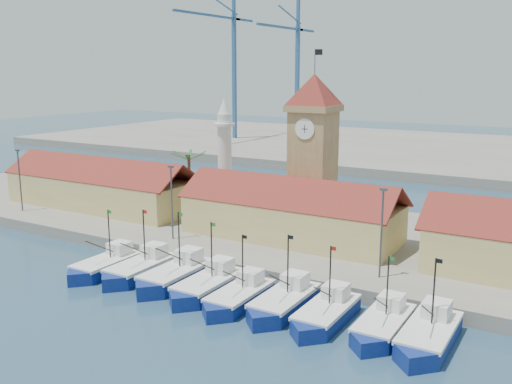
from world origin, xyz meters
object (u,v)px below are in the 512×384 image
Objects in this scene: boat_0 at (105,266)px; boat_4 at (238,298)px; minaret at (225,154)px; clock_tower at (313,147)px.

boat_4 is (17.17, -0.06, -0.02)m from boat_0.
minaret is at bearing 125.78° from boat_4.
boat_0 is at bearing -119.17° from clock_tower.
clock_tower is at bearing 60.83° from boat_0.
minaret reaches higher than boat_0.
minaret is (-15.00, 2.00, -2.23)m from clock_tower.
clock_tower is 15.30m from minaret.
minaret is at bearing 172.39° from clock_tower.
boat_4 is 26.82m from clock_tower.
clock_tower is at bearing -7.61° from minaret.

